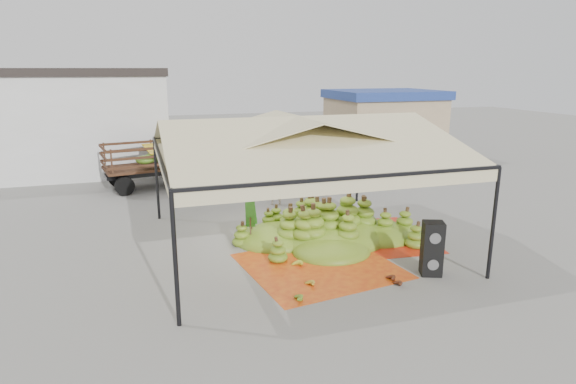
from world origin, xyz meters
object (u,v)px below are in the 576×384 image
object	(u,v)px
truck_left	(179,157)
truck_right	(340,148)
banana_heap	(331,219)
speaker_stack	(432,249)
vendor	(276,184)

from	to	relation	value
truck_left	truck_right	size ratio (longest dim) A/B	0.83
banana_heap	truck_left	world-z (taller)	truck_left
banana_heap	speaker_stack	world-z (taller)	speaker_stack
vendor	truck_left	size ratio (longest dim) A/B	0.26
banana_heap	truck_left	bearing A→B (deg)	113.35
truck_left	speaker_stack	bearing A→B (deg)	-77.25
vendor	truck_left	xyz separation A→B (m)	(-3.37, 4.78, 0.47)
banana_heap	truck_right	size ratio (longest dim) A/B	0.79
truck_left	truck_right	distance (m)	7.84
speaker_stack	vendor	bearing A→B (deg)	125.67
truck_right	banana_heap	bearing A→B (deg)	-97.04
truck_left	truck_right	bearing A→B (deg)	-18.47
banana_heap	vendor	xyz separation A→B (m)	(-0.61, 4.43, 0.19)
banana_heap	vendor	size ratio (longest dim) A/B	3.64
speaker_stack	vendor	xyz separation A→B (m)	(-2.07, 7.85, 0.11)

